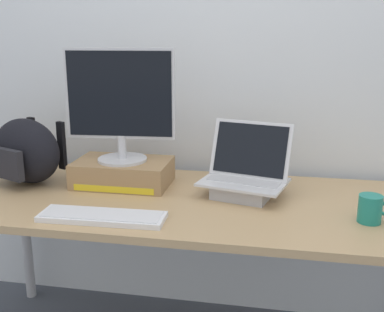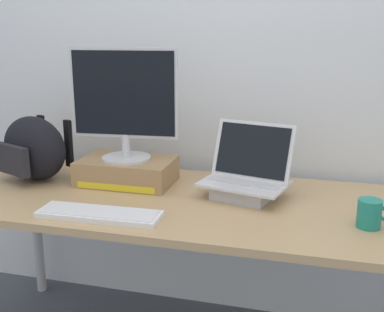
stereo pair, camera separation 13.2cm
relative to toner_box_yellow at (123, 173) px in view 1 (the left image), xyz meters
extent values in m
cube|color=silver|center=(0.33, 0.37, 0.50)|extent=(7.00, 0.10, 2.60)
cube|color=tan|center=(0.33, -0.13, -0.07)|extent=(2.03, 0.79, 0.03)
cylinder|color=#B2B2B7|center=(-0.62, 0.21, -0.44)|extent=(0.05, 0.05, 0.72)
cube|color=#9E7A51|center=(0.00, 0.00, 0.00)|extent=(0.41, 0.26, 0.11)
cube|color=yellow|center=(0.00, -0.13, -0.04)|extent=(0.35, 0.00, 0.03)
cylinder|color=silver|center=(0.00, 0.00, 0.06)|extent=(0.21, 0.21, 0.01)
cylinder|color=silver|center=(0.00, 0.00, 0.12)|extent=(0.04, 0.04, 0.10)
cube|color=silver|center=(0.00, 0.00, 0.35)|extent=(0.47, 0.06, 0.38)
cube|color=black|center=(0.00, -0.01, 0.35)|extent=(0.44, 0.04, 0.36)
cube|color=#ADADB2|center=(0.53, -0.06, -0.03)|extent=(0.26, 0.25, 0.06)
cube|color=silver|center=(0.53, -0.06, 0.01)|extent=(0.39, 0.32, 0.01)
cube|color=#B7B7BC|center=(0.54, -0.04, 0.01)|extent=(0.32, 0.20, 0.00)
cube|color=silver|center=(0.55, 0.02, 0.13)|extent=(0.35, 0.17, 0.23)
cube|color=black|center=(0.55, 0.02, 0.13)|extent=(0.31, 0.14, 0.20)
cube|color=white|center=(0.06, -0.40, -0.04)|extent=(0.46, 0.15, 0.02)
cube|color=silver|center=(0.06, -0.40, -0.03)|extent=(0.43, 0.13, 0.00)
ellipsoid|color=black|center=(-0.43, -0.05, 0.09)|extent=(0.41, 0.33, 0.29)
cube|color=#232328|center=(-0.47, -0.16, 0.06)|extent=(0.21, 0.11, 0.13)
cube|color=black|center=(-0.47, 0.10, 0.10)|extent=(0.04, 0.03, 0.22)
cube|color=black|center=(-0.29, 0.02, 0.10)|extent=(0.04, 0.03, 0.22)
cylinder|color=#1E7F70|center=(1.00, -0.25, 0.00)|extent=(0.08, 0.08, 0.10)
camera|label=1|loc=(0.68, -1.93, 0.61)|focal=44.90mm
camera|label=2|loc=(0.80, -1.90, 0.61)|focal=44.90mm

